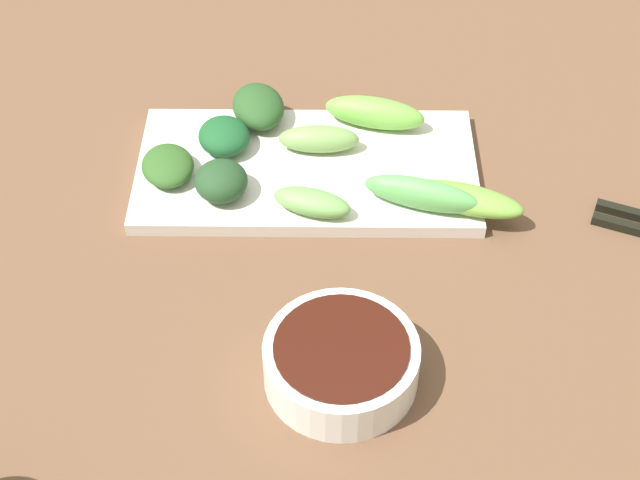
{
  "coord_description": "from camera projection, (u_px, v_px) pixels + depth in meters",
  "views": [
    {
      "loc": [
        -0.55,
        0.01,
        0.58
      ],
      "look_at": [
        -0.04,
        0.02,
        0.05
      ],
      "focal_mm": 54.01,
      "sensor_mm": 36.0,
      "label": 1
    }
  ],
  "objects": [
    {
      "name": "tabletop",
      "position": [
        340.0,
        242.0,
        0.8
      ],
      "size": [
        2.1,
        2.1,
        0.02
      ],
      "primitive_type": "cube",
      "color": "brown",
      "rests_on": "ground"
    },
    {
      "name": "sauce_bowl",
      "position": [
        336.0,
        360.0,
        0.68
      ],
      "size": [
        0.11,
        0.11,
        0.04
      ],
      "color": "white",
      "rests_on": "tabletop"
    },
    {
      "name": "serving_plate",
      "position": [
        307.0,
        170.0,
        0.84
      ],
      "size": [
        0.15,
        0.29,
        0.01
      ],
      "primitive_type": "cube",
      "color": "silver",
      "rests_on": "tabletop"
    },
    {
      "name": "broccoli_leafy_0",
      "position": [
        221.0,
        181.0,
        0.8
      ],
      "size": [
        0.05,
        0.05,
        0.03
      ],
      "primitive_type": "ellipsoid",
      "rotation": [
        0.0,
        0.0,
        0.11
      ],
      "color": "#234524",
      "rests_on": "serving_plate"
    },
    {
      "name": "broccoli_leafy_1",
      "position": [
        258.0,
        106.0,
        0.87
      ],
      "size": [
        0.07,
        0.06,
        0.03
      ],
      "primitive_type": "ellipsoid",
      "rotation": [
        0.0,
        0.0,
        0.26
      ],
      "color": "#284F23",
      "rests_on": "serving_plate"
    },
    {
      "name": "broccoli_stalk_2",
      "position": [
        465.0,
        199.0,
        0.79
      ],
      "size": [
        0.06,
        0.1,
        0.02
      ],
      "primitive_type": "ellipsoid",
      "rotation": [
        0.0,
        0.0,
        -0.31
      ],
      "color": "#74AA40",
      "rests_on": "serving_plate"
    },
    {
      "name": "broccoli_stalk_3",
      "position": [
        319.0,
        139.0,
        0.84
      ],
      "size": [
        0.03,
        0.07,
        0.02
      ],
      "primitive_type": "ellipsoid",
      "rotation": [
        0.0,
        0.0,
        -0.01
      ],
      "color": "#79A555",
      "rests_on": "serving_plate"
    },
    {
      "name": "broccoli_stalk_4",
      "position": [
        312.0,
        202.0,
        0.79
      ],
      "size": [
        0.04,
        0.07,
        0.02
      ],
      "primitive_type": "ellipsoid",
      "rotation": [
        0.0,
        0.0,
        -0.3
      ],
      "color": "#70A955",
      "rests_on": "serving_plate"
    },
    {
      "name": "broccoli_leafy_5",
      "position": [
        224.0,
        136.0,
        0.84
      ],
      "size": [
        0.06,
        0.06,
        0.02
      ],
      "primitive_type": "ellipsoid",
      "rotation": [
        0.0,
        0.0,
        0.31
      ],
      "color": "#1B5329",
      "rests_on": "serving_plate"
    },
    {
      "name": "broccoli_leafy_6",
      "position": [
        168.0,
        166.0,
        0.82
      ],
      "size": [
        0.06,
        0.06,
        0.02
      ],
      "primitive_type": "ellipsoid",
      "rotation": [
        0.0,
        0.0,
        0.26
      ],
      "color": "#305A23",
      "rests_on": "serving_plate"
    },
    {
      "name": "broccoli_stalk_7",
      "position": [
        422.0,
        194.0,
        0.79
      ],
      "size": [
        0.05,
        0.1,
        0.03
      ],
      "primitive_type": "ellipsoid",
      "rotation": [
        0.0,
        0.0,
        -0.29
      ],
      "color": "#5DAE56",
      "rests_on": "serving_plate"
    },
    {
      "name": "broccoli_stalk_8",
      "position": [
        375.0,
        113.0,
        0.86
      ],
      "size": [
        0.05,
        0.09,
        0.03
      ],
      "primitive_type": "ellipsoid",
      "rotation": [
        0.0,
        0.0,
        -0.23
      ],
      "color": "#70B944",
      "rests_on": "serving_plate"
    }
  ]
}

